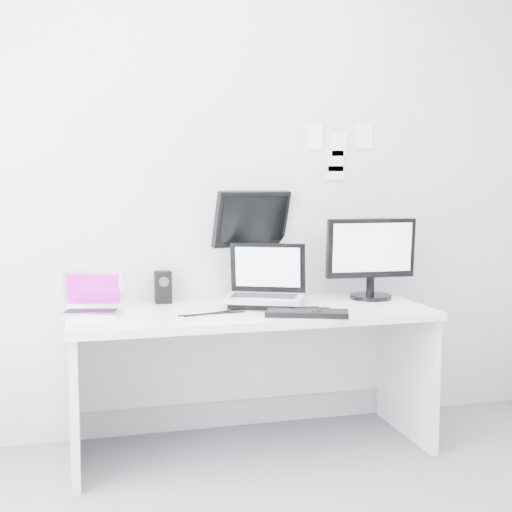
# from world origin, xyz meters

# --- Properties ---
(back_wall) EXTENTS (3.60, 0.00, 3.60)m
(back_wall) POSITION_xyz_m (0.00, 1.60, 1.35)
(back_wall) COLOR silver
(back_wall) RESTS_ON ground
(desk) EXTENTS (1.80, 0.70, 0.73)m
(desk) POSITION_xyz_m (0.00, 1.25, 0.36)
(desk) COLOR white
(desk) RESTS_ON ground
(macbook) EXTENTS (0.33, 0.28, 0.22)m
(macbook) POSITION_xyz_m (-0.79, 1.28, 0.84)
(macbook) COLOR silver
(macbook) RESTS_ON desk
(speaker) EXTENTS (0.10, 0.10, 0.17)m
(speaker) POSITION_xyz_m (-0.41, 1.54, 0.81)
(speaker) COLOR black
(speaker) RESTS_ON desk
(dell_laptop) EXTENTS (0.49, 0.45, 0.33)m
(dell_laptop) POSITION_xyz_m (0.08, 1.29, 0.90)
(dell_laptop) COLOR #A7A9AF
(dell_laptop) RESTS_ON desk
(rear_monitor) EXTENTS (0.48, 0.30, 0.61)m
(rear_monitor) POSITION_xyz_m (0.07, 1.54, 1.04)
(rear_monitor) COLOR black
(rear_monitor) RESTS_ON desk
(samsung_monitor) EXTENTS (0.51, 0.25, 0.46)m
(samsung_monitor) POSITION_xyz_m (0.71, 1.39, 0.96)
(samsung_monitor) COLOR black
(samsung_monitor) RESTS_ON desk
(keyboard) EXTENTS (0.42, 0.27, 0.03)m
(keyboard) POSITION_xyz_m (0.21, 1.00, 0.74)
(keyboard) COLOR black
(keyboard) RESTS_ON desk
(mouse) EXTENTS (0.11, 0.09, 0.03)m
(mouse) POSITION_xyz_m (0.26, 0.98, 0.75)
(mouse) COLOR black
(mouse) RESTS_ON desk
(wall_note_0) EXTENTS (0.10, 0.00, 0.14)m
(wall_note_0) POSITION_xyz_m (0.45, 1.59, 1.62)
(wall_note_0) COLOR white
(wall_note_0) RESTS_ON back_wall
(wall_note_1) EXTENTS (0.09, 0.00, 0.13)m
(wall_note_1) POSITION_xyz_m (0.60, 1.59, 1.58)
(wall_note_1) COLOR white
(wall_note_1) RESTS_ON back_wall
(wall_note_2) EXTENTS (0.10, 0.00, 0.14)m
(wall_note_2) POSITION_xyz_m (0.75, 1.59, 1.63)
(wall_note_2) COLOR white
(wall_note_2) RESTS_ON back_wall
(wall_note_3) EXTENTS (0.11, 0.00, 0.08)m
(wall_note_3) POSITION_xyz_m (0.58, 1.59, 1.42)
(wall_note_3) COLOR white
(wall_note_3) RESTS_ON back_wall
(wall_note_4) EXTENTS (0.09, 0.00, 0.12)m
(wall_note_4) POSITION_xyz_m (0.58, 1.59, 1.49)
(wall_note_4) COLOR white
(wall_note_4) RESTS_ON back_wall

